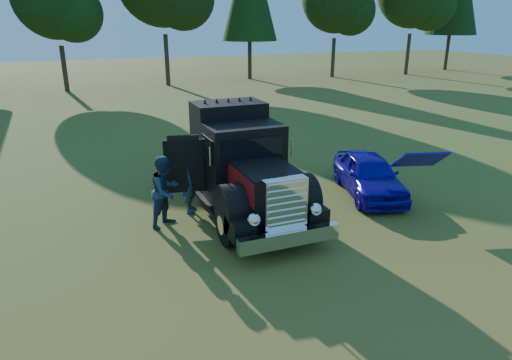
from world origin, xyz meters
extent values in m
plane|color=#34591A|center=(0.00, 0.00, 0.00)|extent=(120.00, 120.00, 0.00)
cylinder|color=#2D2116|center=(-4.00, 29.50, 1.71)|extent=(0.36, 0.36, 3.42)
sphere|color=black|center=(-2.86, 28.74, 5.70)|extent=(4.18, 4.18, 4.18)
cylinder|color=#2D2116|center=(4.00, 30.00, 2.07)|extent=(0.36, 0.36, 4.14)
cylinder|color=#2D2116|center=(12.00, 31.50, 2.25)|extent=(0.36, 0.36, 4.50)
cylinder|color=#2D2116|center=(20.00, 30.00, 1.80)|extent=(0.36, 0.36, 3.60)
sphere|color=black|center=(21.20, 29.20, 6.00)|extent=(4.40, 4.40, 4.40)
cylinder|color=#2D2116|center=(28.00, 29.00, 1.98)|extent=(0.36, 0.36, 3.96)
sphere|color=black|center=(29.32, 28.12, 6.60)|extent=(4.84, 4.84, 4.84)
cylinder|color=#2D2116|center=(35.00, 31.00, 2.43)|extent=(0.36, 0.36, 4.86)
cylinder|color=black|center=(-0.61, 0.57, 0.55)|extent=(0.32, 1.10, 1.10)
cylinder|color=black|center=(1.49, 0.57, 0.55)|extent=(0.32, 1.10, 1.10)
cylinder|color=black|center=(-0.61, 5.37, 0.55)|extent=(0.32, 1.10, 1.10)
cylinder|color=black|center=(1.49, 5.37, 0.55)|extent=(0.32, 1.10, 1.10)
cylinder|color=black|center=(-0.28, 5.37, 0.55)|extent=(0.32, 1.10, 1.10)
cylinder|color=black|center=(1.16, 5.37, 0.55)|extent=(0.32, 1.10, 1.10)
cube|color=black|center=(0.44, 3.17, 0.62)|extent=(1.60, 6.40, 0.28)
cube|color=white|center=(0.44, -0.68, 0.55)|extent=(2.50, 0.22, 0.36)
cube|color=white|center=(0.44, -0.38, 1.25)|extent=(1.05, 0.30, 1.30)
cube|color=black|center=(0.44, 0.67, 1.30)|extent=(1.35, 1.80, 1.10)
cube|color=maroon|center=(-0.25, 0.67, 1.50)|extent=(0.02, 1.80, 0.60)
cube|color=maroon|center=(1.13, 0.67, 1.50)|extent=(0.02, 1.80, 0.60)
cylinder|color=black|center=(-0.51, 0.57, 0.95)|extent=(0.55, 1.24, 1.24)
cylinder|color=black|center=(1.39, 0.57, 0.95)|extent=(0.55, 1.24, 1.24)
sphere|color=white|center=(-0.34, -0.45, 1.05)|extent=(0.32, 0.32, 0.32)
sphere|color=white|center=(1.22, -0.45, 1.05)|extent=(0.32, 0.32, 0.32)
cube|color=black|center=(0.44, 2.22, 1.55)|extent=(2.05, 1.30, 2.10)
cube|color=black|center=(0.44, 1.55, 2.05)|extent=(1.70, 0.05, 0.65)
cube|color=black|center=(0.44, 3.52, 1.75)|extent=(2.05, 1.30, 2.50)
cube|color=black|center=(0.44, 5.17, 0.95)|extent=(2.00, 2.00, 0.35)
cube|color=black|center=(-1.13, 2.75, 1.45)|extent=(1.09, 0.29, 1.50)
cube|color=maroon|center=(-1.14, 2.80, 1.30)|extent=(0.83, 0.20, 0.75)
imported|color=#0733A8|center=(4.63, 2.21, 0.65)|extent=(2.54, 4.10, 1.30)
cube|color=#0733A8|center=(5.11, 0.57, 1.55)|extent=(1.51, 1.26, 0.67)
imported|color=#1A2A3E|center=(-0.96, 2.94, 0.96)|extent=(0.66, 0.81, 1.93)
imported|color=#222350|center=(-1.77, 2.28, 0.97)|extent=(1.20, 1.16, 1.95)
camera|label=1|loc=(-3.78, -9.08, 5.27)|focal=32.00mm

